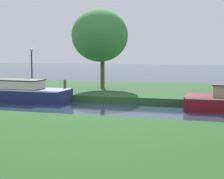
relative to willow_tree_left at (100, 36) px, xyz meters
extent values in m
plane|color=#28384E|center=(1.96, -6.10, -4.00)|extent=(120.00, 120.00, 0.00)
cube|color=#274F26|center=(1.96, 0.90, -3.80)|extent=(72.00, 10.00, 0.40)
cylinder|color=brown|center=(0.00, 0.49, -2.28)|extent=(0.28, 0.28, 2.63)
ellipsoid|color=#3B873D|center=(0.00, 0.00, 0.01)|extent=(3.71, 4.61, 3.55)
cylinder|color=#333338|center=(-3.79, -2.58, -2.33)|extent=(0.10, 0.10, 2.53)
sphere|color=white|center=(-3.79, -2.58, -0.95)|extent=(0.24, 0.24, 0.24)
cylinder|color=#44402B|center=(-0.95, -3.78, -3.17)|extent=(0.15, 0.15, 0.87)
camera|label=1|loc=(8.19, -24.14, -0.97)|focal=59.90mm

